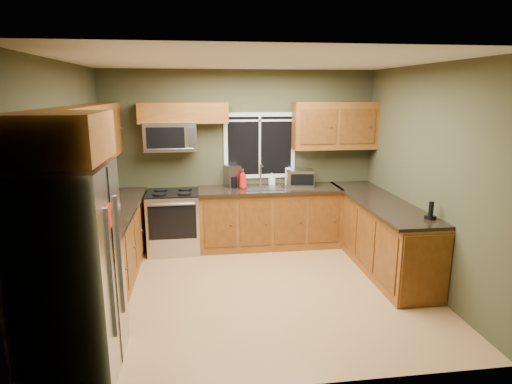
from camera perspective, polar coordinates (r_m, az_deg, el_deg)
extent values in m
plane|color=#A77C49|center=(5.40, -0.04, -12.85)|extent=(4.20, 4.20, 0.00)
plane|color=white|center=(4.86, -0.04, 17.10)|extent=(4.20, 4.20, 0.00)
plane|color=#3E3F27|center=(6.71, -2.07, 4.47)|extent=(4.20, 0.00, 4.20)
plane|color=#3E3F27|center=(3.24, 4.18, -5.25)|extent=(4.20, 0.00, 4.20)
plane|color=#3E3F27|center=(5.12, -24.01, 0.56)|extent=(0.00, 3.60, 3.60)
plane|color=#3E3F27|center=(5.62, 21.71, 1.81)|extent=(0.00, 3.60, 3.60)
cube|color=white|center=(6.70, 0.50, 6.19)|extent=(1.12, 0.03, 1.02)
cube|color=black|center=(6.69, 0.51, 6.18)|extent=(1.00, 0.01, 0.90)
cube|color=white|center=(6.69, 0.52, 6.18)|extent=(0.03, 0.01, 0.90)
cube|color=white|center=(6.65, 0.52, 9.51)|extent=(1.00, 0.01, 0.03)
cube|color=brown|center=(5.74, -18.97, -7.10)|extent=(0.60, 2.65, 0.90)
cube|color=black|center=(5.59, -19.08, -2.57)|extent=(0.65, 2.65, 0.04)
cube|color=brown|center=(6.67, 1.80, -3.51)|extent=(2.17, 0.60, 0.90)
cube|color=black|center=(6.53, 1.87, 0.38)|extent=(2.17, 0.65, 0.04)
cube|color=brown|center=(6.19, 16.10, -5.40)|extent=(0.60, 2.50, 0.90)
cube|color=#623511|center=(5.14, 21.73, -9.74)|extent=(0.56, 0.02, 0.82)
cube|color=black|center=(6.05, 16.16, -1.19)|extent=(0.65, 2.50, 0.04)
cube|color=brown|center=(5.46, -21.48, 6.94)|extent=(0.33, 2.65, 0.72)
cube|color=brown|center=(6.45, -9.64, 10.37)|extent=(1.30, 0.33, 0.30)
cube|color=brown|center=(6.79, 10.46, 8.69)|extent=(1.30, 0.33, 0.72)
cube|color=brown|center=(3.69, -25.13, 6.65)|extent=(0.72, 0.90, 0.38)
cube|color=#B7B7BC|center=(3.96, -23.52, -9.79)|extent=(0.72, 0.90, 1.80)
cube|color=slate|center=(3.67, -18.78, -10.34)|extent=(0.03, 0.04, 1.10)
cube|color=slate|center=(4.03, -17.72, -8.09)|extent=(0.03, 0.04, 1.10)
cube|color=black|center=(3.87, -18.24, -9.85)|extent=(0.01, 0.02, 1.78)
cube|color=red|center=(3.61, -19.02, -3.14)|extent=(0.01, 0.14, 0.20)
cube|color=#B7B7BC|center=(6.58, -10.88, -4.00)|extent=(0.76, 0.65, 0.90)
cube|color=black|center=(6.46, -11.06, -0.14)|extent=(0.76, 0.64, 0.03)
cube|color=black|center=(6.23, -11.08, -4.02)|extent=(0.68, 0.02, 0.50)
cylinder|color=slate|center=(6.14, -11.20, -1.66)|extent=(0.64, 0.04, 0.04)
cylinder|color=black|center=(6.33, -12.76, -0.26)|extent=(0.20, 0.20, 0.01)
cylinder|color=black|center=(6.31, -9.51, -0.16)|extent=(0.20, 0.20, 0.01)
cylinder|color=black|center=(6.60, -12.56, 0.30)|extent=(0.20, 0.20, 0.01)
cylinder|color=black|center=(6.58, -9.44, 0.40)|extent=(0.20, 0.20, 0.01)
cube|color=#B7B7BC|center=(6.46, -11.32, 7.27)|extent=(0.76, 0.38, 0.42)
cube|color=black|center=(6.27, -11.98, 7.07)|extent=(0.54, 0.01, 0.30)
cube|color=slate|center=(6.25, -8.57, 7.19)|extent=(0.10, 0.01, 0.30)
cylinder|color=slate|center=(6.27, -11.37, 5.62)|extent=(0.66, 0.02, 0.02)
cube|color=slate|center=(6.51, 0.86, 0.49)|extent=(0.60, 0.42, 0.02)
cylinder|color=#B7B7BC|center=(6.67, 0.62, 2.33)|extent=(0.03, 0.03, 0.34)
cylinder|color=#B7B7BC|center=(6.56, 0.72, 3.57)|extent=(0.03, 0.18, 0.03)
cube|color=#B7B7BC|center=(6.67, 5.87, 1.90)|extent=(0.45, 0.36, 0.26)
cube|color=black|center=(6.52, 6.19, 1.63)|extent=(0.35, 0.06, 0.17)
cube|color=slate|center=(6.59, -3.14, 2.15)|extent=(0.26, 0.29, 0.33)
cylinder|color=black|center=(6.52, -3.07, 1.33)|extent=(0.15, 0.15, 0.18)
cylinder|color=#B7B7BC|center=(6.61, -2.36, 1.75)|extent=(0.16, 0.16, 0.23)
cone|color=black|center=(6.59, -2.37, 2.92)|extent=(0.11, 0.11, 0.06)
cylinder|color=white|center=(6.75, 4.37, 2.10)|extent=(0.15, 0.15, 0.27)
cylinder|color=slate|center=(6.73, 4.39, 3.29)|extent=(0.02, 0.02, 0.04)
imported|color=red|center=(6.46, -1.77, 1.78)|extent=(0.15, 0.15, 0.30)
imported|color=white|center=(6.73, 2.11, 1.75)|extent=(0.10, 0.10, 0.18)
cube|color=black|center=(5.33, 22.22, -3.15)|extent=(0.12, 0.12, 0.04)
cube|color=black|center=(5.30, 22.32, -2.06)|extent=(0.05, 0.04, 0.17)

